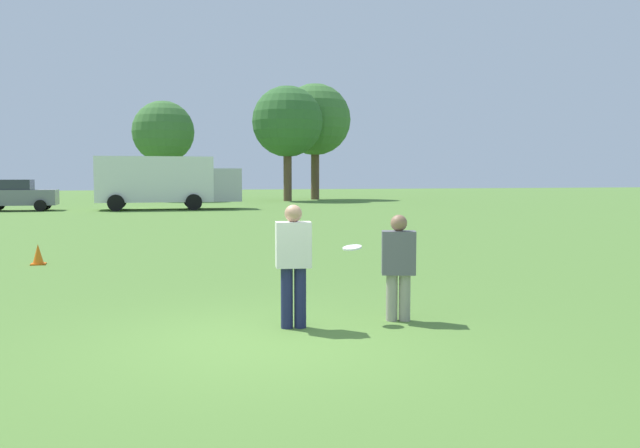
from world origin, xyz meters
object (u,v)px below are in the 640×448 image
at_px(player_defender, 399,262).
at_px(traffic_cone, 38,255).
at_px(player_thrower, 293,259).
at_px(frisbee, 352,248).
at_px(parked_car_center, 18,195).
at_px(box_truck, 166,181).

relative_size(player_defender, traffic_cone, 3.12).
relative_size(player_thrower, frisbee, 6.05).
height_order(frisbee, parked_car_center, parked_car_center).
xyz_separation_m(player_defender, parked_car_center, (-10.24, 32.97, 0.09)).
distance_m(player_thrower, frisbee, 0.90).
distance_m(player_thrower, traffic_cone, 8.80).
relative_size(player_defender, frisbee, 5.47).
bearing_deg(player_thrower, frisbee, 10.19).
bearing_deg(box_truck, frisbee, -87.84).
bearing_deg(player_thrower, traffic_cone, 118.74).
bearing_deg(parked_car_center, frisbee, -73.71).
distance_m(player_thrower, parked_car_center, 34.14).
bearing_deg(frisbee, player_defender, -11.11).
distance_m(frisbee, box_truck, 32.13).
distance_m(frisbee, parked_car_center, 34.22).
bearing_deg(frisbee, player_thrower, -169.81).
bearing_deg(box_truck, traffic_cone, -98.99).
distance_m(player_defender, parked_car_center, 34.53).
distance_m(frisbee, traffic_cone, 9.13).
distance_m(traffic_cone, box_truck, 24.91).
bearing_deg(frisbee, box_truck, 92.16).
relative_size(frisbee, parked_car_center, 0.06).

